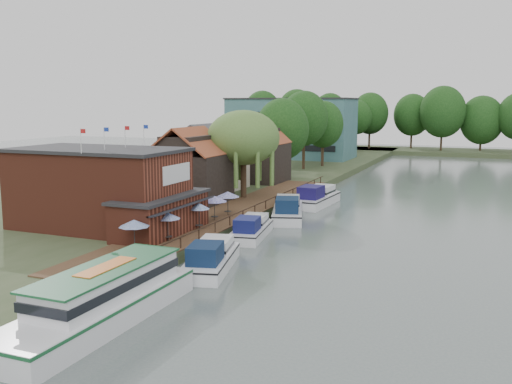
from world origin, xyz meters
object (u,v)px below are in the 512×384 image
at_px(cruiser_2, 288,207).
at_px(cruiser_3, 317,195).
at_px(umbrella_4, 228,203).
at_px(cottage_a, 189,165).
at_px(cruiser_0, 211,254).
at_px(hotel_block, 291,128).
at_px(swan, 123,295).
at_px(umbrella_2, 199,216).
at_px(cruiser_1, 252,226).
at_px(willow, 243,154).
at_px(pub, 117,189).
at_px(cottage_b, 206,157).
at_px(tour_boat, 99,297).
at_px(umbrella_0, 134,235).
at_px(umbrella_1, 168,227).
at_px(umbrella_3, 215,208).
at_px(cottage_c, 260,152).

bearing_deg(cruiser_2, cruiser_3, 68.60).
distance_m(umbrella_4, cruiser_3, 15.42).
relative_size(cottage_a, cruiser_0, 0.88).
bearing_deg(cottage_a, hotel_block, 97.13).
height_order(hotel_block, cruiser_0, hotel_block).
xyz_separation_m(cottage_a, swan, (10.50, -27.72, -5.03)).
height_order(umbrella_2, cruiser_1, umbrella_2).
height_order(umbrella_4, cruiser_0, umbrella_4).
relative_size(willow, swan, 23.69).
bearing_deg(umbrella_2, willow, 100.90).
distance_m(pub, umbrella_2, 7.68).
relative_size(pub, cottage_b, 2.08).
height_order(cottage_a, tour_boat, cottage_a).
distance_m(umbrella_0, umbrella_2, 8.41).
bearing_deg(cruiser_0, swan, -120.66).
relative_size(hotel_block, cottage_a, 2.95).
height_order(hotel_block, umbrella_0, hotel_block).
distance_m(willow, swan, 33.80).
relative_size(umbrella_4, cruiser_1, 0.27).
bearing_deg(cruiser_2, umbrella_2, -125.58).
distance_m(cottage_b, swan, 40.37).
bearing_deg(swan, umbrella_4, 97.90).
height_order(umbrella_1, cruiser_0, umbrella_1).
bearing_deg(cottage_b, hotel_block, 94.97).
bearing_deg(hotel_block, cruiser_2, -71.42).
bearing_deg(umbrella_4, hotel_block, 103.19).
relative_size(hotel_block, umbrella_2, 10.69).
bearing_deg(umbrella_3, cruiser_2, 62.33).
bearing_deg(umbrella_3, cottage_c, 103.12).
height_order(cottage_b, swan, cottage_b).
bearing_deg(willow, cruiser_0, -71.57).
bearing_deg(cottage_b, umbrella_0, -72.44).
bearing_deg(swan, cottage_b, 109.69).
xyz_separation_m(umbrella_2, swan, (2.62, -15.19, -2.07)).
bearing_deg(tour_boat, cottage_a, 110.51).
height_order(cruiser_0, swan, cruiser_0).
relative_size(umbrella_1, cruiser_0, 0.24).
height_order(umbrella_1, cruiser_2, umbrella_1).
relative_size(pub, swan, 45.45).
bearing_deg(umbrella_0, cottage_b, 107.56).
distance_m(willow, umbrella_0, 26.26).
bearing_deg(umbrella_2, cottage_a, 122.16).
relative_size(pub, cruiser_2, 1.91).
relative_size(umbrella_2, umbrella_3, 0.98).
bearing_deg(cottage_c, umbrella_1, -79.73).
distance_m(umbrella_2, swan, 15.55).
xyz_separation_m(cruiser_2, swan, (-1.35, -27.66, -1.06)).
distance_m(umbrella_4, cruiser_1, 5.73).
bearing_deg(cottage_a, pub, -86.19).
relative_size(cottage_a, tour_boat, 0.59).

